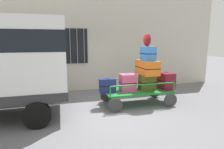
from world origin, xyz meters
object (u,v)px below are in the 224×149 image
Objects in this scene: suitcase_midright_bottom at (166,80)px; suitcase_center_top at (148,53)px; backpack at (147,40)px; suitcase_left_bottom at (107,85)px; luggage_cart at (137,93)px; suitcase_midleft_bottom at (128,82)px; suitcase_center_middle at (147,67)px; suitcase_center_bottom at (147,82)px.

suitcase_center_top is at bearing 178.33° from suitcase_midright_bottom.
suitcase_left_bottom is at bearing -179.38° from backpack.
suitcase_midright_bottom is (1.09, -0.04, 0.39)m from luggage_cart.
suitcase_left_bottom is 2.18m from suitcase_midright_bottom.
suitcase_midright_bottom is (2.18, -0.03, 0.06)m from suitcase_left_bottom.
luggage_cart is 5.52× the size of backpack.
luggage_cart is 4.35× the size of suitcase_center_top.
suitcase_midright_bottom is at bearing -3.67° from backpack.
suitcase_midleft_bottom is 1.61m from backpack.
backpack is (-0.76, 0.05, 1.46)m from suitcase_midright_bottom.
suitcase_midleft_bottom is 0.61× the size of suitcase_center_middle.
luggage_cart is 1.43m from suitcase_center_top.
suitcase_center_bottom is at bearing -4.46° from luggage_cart.
suitcase_midleft_bottom is at bearing 0.37° from suitcase_left_bottom.
suitcase_center_top reaches higher than suitcase_left_bottom.
suitcase_center_top reaches higher than suitcase_midright_bottom.
suitcase_left_bottom is 0.99× the size of suitcase_midleft_bottom.
suitcase_left_bottom is 1.01× the size of suitcase_center_bottom.
suitcase_center_top is 0.46m from backpack.
suitcase_left_bottom is at bearing 179.12° from suitcase_midright_bottom.
suitcase_center_middle reaches higher than suitcase_left_bottom.
suitcase_left_bottom is 1.56m from suitcase_center_middle.
suitcase_midleft_bottom is at bearing -179.12° from backpack.
luggage_cart is at bearing 0.12° from suitcase_left_bottom.
suitcase_center_bottom is 1.32× the size of backpack.
suitcase_left_bottom is (-1.09, -0.00, 0.33)m from luggage_cart.
luggage_cart is 3.74× the size of suitcase_midright_bottom.
suitcase_center_middle is (0.73, 0.00, 0.50)m from suitcase_midleft_bottom.
luggage_cart is 1.14m from suitcase_left_bottom.
luggage_cart is at bearing -179.34° from suitcase_center_middle.
suitcase_center_middle is at bearing 90.00° from suitcase_center_top.
suitcase_midright_bottom reaches higher than suitcase_left_bottom.
suitcase_center_bottom is (0.36, -0.03, 0.37)m from luggage_cart.
suitcase_center_top is at bearing -39.66° from backpack.
suitcase_midleft_bottom is at bearing 178.66° from suitcase_center_top.
backpack reaches higher than suitcase_midleft_bottom.
suitcase_center_middle reaches higher than suitcase_midright_bottom.
backpack is (0.69, 0.01, 1.45)m from suitcase_midleft_bottom.
suitcase_center_bottom is 1.48m from backpack.
suitcase_center_top reaches higher than suitcase_midleft_bottom.
luggage_cart is 4.18× the size of suitcase_center_bottom.
suitcase_center_top is at bearing -1.34° from suitcase_midleft_bottom.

